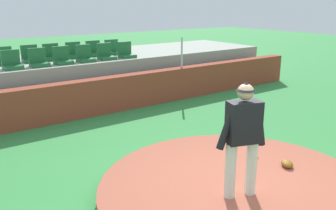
{
  "coord_description": "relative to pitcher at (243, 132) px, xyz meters",
  "views": [
    {
      "loc": [
        -4.05,
        -3.61,
        3.11
      ],
      "look_at": [
        0.0,
        1.96,
        1.13
      ],
      "focal_mm": 38.64,
      "sensor_mm": 36.0,
      "label": 1
    }
  ],
  "objects": [
    {
      "name": "ground_plane",
      "position": [
        0.23,
        0.23,
        -1.27
      ],
      "size": [
        60.0,
        60.0,
        0.0
      ],
      "primitive_type": "plane",
      "color": "#358941"
    },
    {
      "name": "stadium_chair_8",
      "position": [
        -0.15,
        7.81,
        0.24
      ],
      "size": [
        0.48,
        0.44,
        0.5
      ],
      "rotation": [
        0.0,
        0.0,
        3.14
      ],
      "color": "#216435",
      "rests_on": "bleacher_platform"
    },
    {
      "name": "stadium_chair_3",
      "position": [
        0.55,
        6.92,
        0.24
      ],
      "size": [
        0.48,
        0.44,
        0.5
      ],
      "rotation": [
        0.0,
        0.0,
        3.14
      ],
      "color": "#216435",
      "rests_on": "bleacher_platform"
    },
    {
      "name": "stadium_chair_10",
      "position": [
        1.3,
        7.84,
        0.24
      ],
      "size": [
        0.48,
        0.44,
        0.5
      ],
      "rotation": [
        0.0,
        0.0,
        3.14
      ],
      "color": "#216435",
      "rests_on": "bleacher_platform"
    },
    {
      "name": "stadium_chair_4",
      "position": [
        1.26,
        6.94,
        0.24
      ],
      "size": [
        0.48,
        0.44,
        0.5
      ],
      "rotation": [
        0.0,
        0.0,
        3.14
      ],
      "color": "#216435",
      "rests_on": "bleacher_platform"
    },
    {
      "name": "stadium_chair_11",
      "position": [
        1.97,
        7.81,
        0.24
      ],
      "size": [
        0.48,
        0.44,
        0.5
      ],
      "rotation": [
        0.0,
        0.0,
        3.14
      ],
      "color": "#216435",
      "rests_on": "bleacher_platform"
    },
    {
      "name": "stadium_chair_5",
      "position": [
        1.98,
        6.92,
        0.24
      ],
      "size": [
        0.48,
        0.44,
        0.5
      ],
      "rotation": [
        0.0,
        0.0,
        3.14
      ],
      "color": "#216435",
      "rests_on": "bleacher_platform"
    },
    {
      "name": "stadium_chair_6",
      "position": [
        -1.54,
        7.79,
        0.24
      ],
      "size": [
        0.48,
        0.44,
        0.5
      ],
      "rotation": [
        0.0,
        0.0,
        3.14
      ],
      "color": "#216435",
      "rests_on": "bleacher_platform"
    },
    {
      "name": "stadium_chair_7",
      "position": [
        -0.8,
        7.82,
        0.24
      ],
      "size": [
        0.48,
        0.44,
        0.5
      ],
      "rotation": [
        0.0,
        0.0,
        3.14
      ],
      "color": "#216435",
      "rests_on": "bleacher_platform"
    },
    {
      "name": "baseball",
      "position": [
        1.3,
        0.79,
        -1.0
      ],
      "size": [
        0.07,
        0.07,
        0.07
      ],
      "primitive_type": "sphere",
      "color": "white",
      "rests_on": "pitchers_mound"
    },
    {
      "name": "fence_post_right",
      "position": [
        3.43,
        5.84,
        0.25
      ],
      "size": [
        0.06,
        0.06,
        0.99
      ],
      "primitive_type": "cylinder",
      "color": "silver",
      "rests_on": "brick_barrier"
    },
    {
      "name": "stadium_chair_9",
      "position": [
        0.59,
        7.84,
        0.24
      ],
      "size": [
        0.48,
        0.44,
        0.5
      ],
      "rotation": [
        0.0,
        0.0,
        3.14
      ],
      "color": "#216435",
      "rests_on": "bleacher_platform"
    },
    {
      "name": "fielding_glove",
      "position": [
        1.44,
        0.19,
        -0.98
      ],
      "size": [
        0.35,
        0.36,
        0.11
      ],
      "primitive_type": "ellipsoid",
      "rotation": [
        0.0,
        0.0,
        4.02
      ],
      "color": "brown",
      "rests_on": "pitchers_mound"
    },
    {
      "name": "stadium_chair_0",
      "position": [
        -1.55,
        6.91,
        0.24
      ],
      "size": [
        0.48,
        0.44,
        0.5
      ],
      "rotation": [
        0.0,
        0.0,
        3.14
      ],
      "color": "#216435",
      "rests_on": "bleacher_platform"
    },
    {
      "name": "stadium_chair_1",
      "position": [
        -0.84,
        6.91,
        0.24
      ],
      "size": [
        0.48,
        0.44,
        0.5
      ],
      "rotation": [
        0.0,
        0.0,
        3.14
      ],
      "color": "#216435",
      "rests_on": "bleacher_platform"
    },
    {
      "name": "bleacher_platform",
      "position": [
        0.23,
        8.01,
        -0.59
      ],
      "size": [
        15.03,
        3.23,
        1.36
      ],
      "primitive_type": "cube",
      "color": "gray",
      "rests_on": "ground_plane"
    },
    {
      "name": "pitchers_mound",
      "position": [
        0.23,
        0.23,
        -1.15
      ],
      "size": [
        4.59,
        4.59,
        0.23
      ],
      "primitive_type": "cylinder",
      "color": "#AA5741",
      "rests_on": "ground_plane"
    },
    {
      "name": "stadium_chair_2",
      "position": [
        -0.15,
        6.91,
        0.24
      ],
      "size": [
        0.48,
        0.44,
        0.5
      ],
      "rotation": [
        0.0,
        0.0,
        3.14
      ],
      "color": "#216435",
      "rests_on": "bleacher_platform"
    },
    {
      "name": "brick_barrier",
      "position": [
        0.23,
        5.84,
        -0.76
      ],
      "size": [
        16.28,
        0.4,
        1.02
      ],
      "primitive_type": "cube",
      "color": "brown",
      "rests_on": "ground_plane"
    },
    {
      "name": "pitcher",
      "position": [
        0.0,
        0.0,
        0.0
      ],
      "size": [
        0.79,
        0.41,
        1.79
      ],
      "rotation": [
        0.0,
        0.0,
        -0.33
      ],
      "color": "silver",
      "rests_on": "pitchers_mound"
    }
  ]
}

